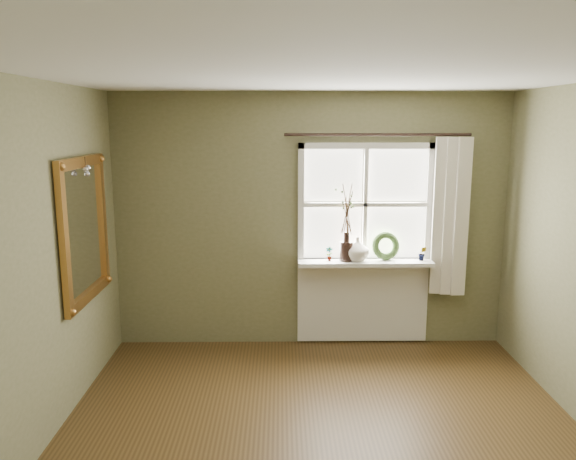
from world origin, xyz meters
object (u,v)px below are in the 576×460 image
Objects in this scene: wreath at (386,249)px; gilt_mirror at (85,229)px; dark_jug at (346,251)px; cream_vase at (357,249)px.

gilt_mirror is at bearing -173.25° from wreath.
gilt_mirror is at bearing -160.02° from dark_jug.
cream_vase is at bearing 176.56° from wreath.
cream_vase reaches higher than dark_jug.
gilt_mirror reaches higher than cream_vase.
cream_vase is 0.30m from wreath.
cream_vase is 0.20× the size of gilt_mirror.
gilt_mirror is at bearing -160.88° from cream_vase.
gilt_mirror is (-2.73, -0.88, 0.38)m from wreath.
cream_vase is at bearing 19.12° from gilt_mirror.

